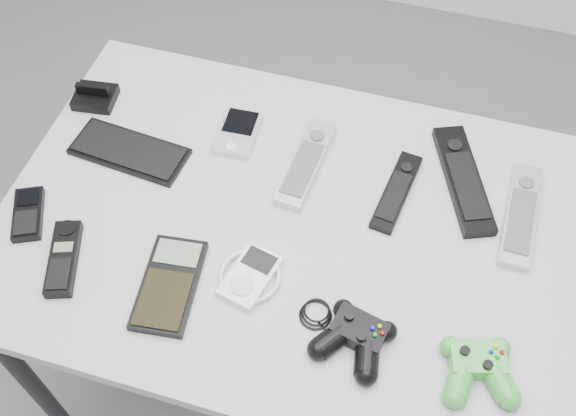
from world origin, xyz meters
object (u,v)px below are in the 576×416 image
(remote_black_a, at_px, (397,191))
(remote_silver_b, at_px, (521,214))
(remote_silver_a, at_px, (306,163))
(calculator, at_px, (169,284))
(desk, at_px, (308,247))
(mp3_player, at_px, (250,276))
(mobile_phone, at_px, (28,214))
(controller_black, at_px, (356,336))
(pda_keyboard, at_px, (129,151))
(remote_black_b, at_px, (463,179))
(cordless_handset, at_px, (63,258))
(controller_green, at_px, (478,367))
(pda, at_px, (237,132))

(remote_black_a, xyz_separation_m, remote_silver_b, (0.23, 0.01, 0.00))
(remote_silver_a, distance_m, calculator, 0.35)
(desk, bearing_deg, mp3_player, -118.05)
(mobile_phone, height_order, controller_black, controller_black)
(pda_keyboard, xyz_separation_m, controller_black, (0.51, -0.26, 0.01))
(remote_black_b, relative_size, controller_black, 1.22)
(calculator, height_order, mp3_player, mp3_player)
(pda_keyboard, distance_m, mobile_phone, 0.22)
(remote_black_b, height_order, controller_black, controller_black)
(remote_black_a, bearing_deg, desk, -131.15)
(calculator, bearing_deg, remote_silver_b, 22.65)
(desk, bearing_deg, remote_black_a, 41.15)
(remote_black_b, bearing_deg, desk, -166.50)
(desk, relative_size, pda_keyboard, 4.98)
(remote_silver_b, bearing_deg, desk, -158.54)
(remote_black_b, distance_m, calculator, 0.58)
(calculator, bearing_deg, remote_silver_a, 57.86)
(cordless_handset, bearing_deg, calculator, -17.42)
(remote_silver_b, relative_size, cordless_handset, 1.57)
(remote_silver_b, relative_size, controller_black, 1.12)
(remote_black_a, distance_m, controller_green, 0.36)
(pda_keyboard, height_order, controller_black, controller_black)
(mobile_phone, relative_size, controller_black, 0.55)
(pda, distance_m, remote_silver_a, 0.16)
(remote_silver_a, xyz_separation_m, remote_black_a, (0.18, -0.02, -0.00))
(pda, relative_size, controller_green, 0.92)
(pda_keyboard, xyz_separation_m, remote_black_b, (0.64, 0.11, 0.01))
(mp3_player, bearing_deg, remote_silver_a, 97.33)
(pda_keyboard, relative_size, remote_silver_b, 0.99)
(remote_black_a, distance_m, controller_black, 0.31)
(pda, bearing_deg, pda_keyboard, -154.17)
(remote_silver_a, relative_size, controller_green, 1.69)
(cordless_handset, bearing_deg, remote_black_b, 11.04)
(controller_green, bearing_deg, desk, 135.15)
(remote_silver_b, xyz_separation_m, controller_green, (-0.04, -0.32, 0.01))
(cordless_handset, relative_size, controller_green, 1.15)
(remote_silver_a, xyz_separation_m, cordless_handset, (-0.35, -0.32, -0.00))
(remote_black_a, xyz_separation_m, remote_black_b, (0.12, 0.06, 0.00))
(remote_black_a, relative_size, mp3_player, 1.64)
(pda, distance_m, controller_black, 0.49)
(controller_black, relative_size, controller_green, 1.61)
(remote_black_a, height_order, mp3_player, mp3_player)
(remote_silver_b, relative_size, mobile_phone, 2.04)
(remote_black_a, bearing_deg, cordless_handset, -142.07)
(remote_silver_a, bearing_deg, mobile_phone, -146.26)
(mp3_player, bearing_deg, cordless_handset, -156.89)
(remote_silver_a, bearing_deg, pda_keyboard, -164.84)
(pda, relative_size, controller_black, 0.57)
(controller_green, bearing_deg, remote_black_a, 106.65)
(desk, relative_size, remote_black_a, 6.06)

